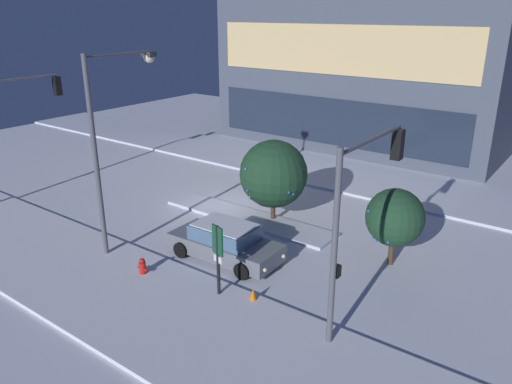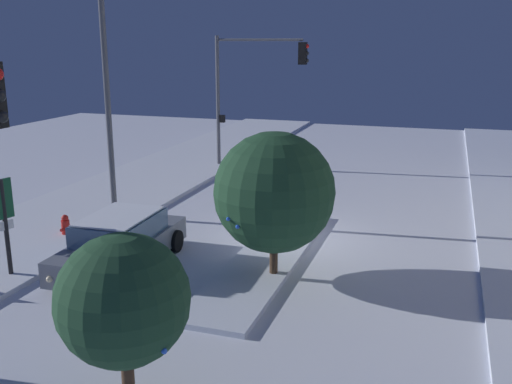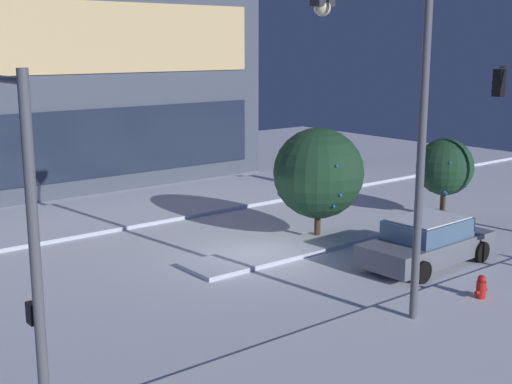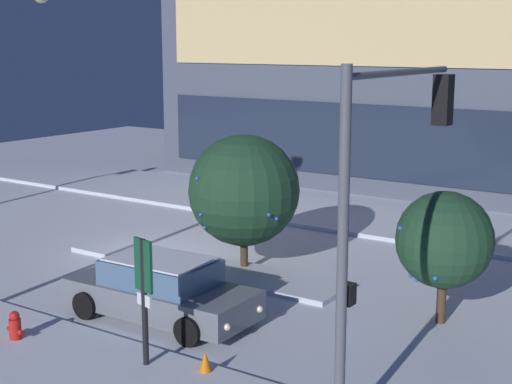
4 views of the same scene
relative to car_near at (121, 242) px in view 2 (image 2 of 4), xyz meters
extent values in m
plane|color=silver|center=(-3.74, 3.93, -0.71)|extent=(52.00, 52.00, 0.00)
cube|color=silver|center=(-3.74, -4.22, -0.64)|extent=(52.00, 5.20, 0.14)
cube|color=silver|center=(-1.73, 3.72, -0.64)|extent=(9.00, 1.80, 0.14)
cube|color=slate|center=(0.00, 0.00, -0.18)|extent=(4.68, 2.05, 0.66)
cube|color=slate|center=(0.00, 0.00, 0.43)|extent=(2.55, 1.80, 0.60)
cube|color=white|center=(0.00, 0.00, 0.76)|extent=(2.36, 1.68, 0.04)
sphere|color=#F9E5B2|center=(2.31, 0.72, -0.22)|extent=(0.16, 0.16, 0.16)
sphere|color=#F9E5B2|center=(2.35, -0.57, -0.22)|extent=(0.16, 0.16, 0.16)
cylinder|color=black|center=(1.49, 1.00, -0.38)|extent=(0.67, 0.24, 0.66)
cylinder|color=black|center=(1.55, -0.90, -0.38)|extent=(0.67, 0.24, 0.66)
cylinder|color=black|center=(-1.56, 0.90, -0.38)|extent=(0.67, 0.24, 0.66)
cylinder|color=black|center=(-1.50, -1.00, -0.38)|extent=(0.67, 0.24, 0.66)
sphere|color=black|center=(6.02, 1.88, 4.29)|extent=(0.20, 0.20, 0.20)
cylinder|color=#565960|center=(-13.19, -2.42, 2.46)|extent=(0.18, 0.18, 6.35)
cylinder|color=#565960|center=(-13.19, -0.31, 5.44)|extent=(0.12, 4.21, 0.12)
cube|color=black|center=(-13.19, 1.79, 4.84)|extent=(0.32, 0.36, 1.00)
sphere|color=red|center=(-13.19, 1.98, 5.16)|extent=(0.20, 0.20, 0.20)
sphere|color=black|center=(-13.19, 1.98, 4.84)|extent=(0.20, 0.20, 0.20)
sphere|color=black|center=(-13.19, 1.98, 4.52)|extent=(0.20, 0.20, 0.20)
cube|color=black|center=(-13.19, -2.20, 1.69)|extent=(0.20, 0.24, 0.36)
cylinder|color=#565960|center=(-4.03, -2.73, 3.29)|extent=(0.20, 0.20, 8.00)
cylinder|color=red|center=(-1.56, -2.98, -0.42)|extent=(0.26, 0.26, 0.59)
sphere|color=red|center=(-1.56, -2.98, -0.05)|extent=(0.22, 0.22, 0.22)
cylinder|color=red|center=(-1.74, -2.98, -0.39)|extent=(0.12, 0.10, 0.10)
cylinder|color=red|center=(-1.38, -2.98, -0.39)|extent=(0.12, 0.10, 0.10)
cylinder|color=black|center=(1.66, -2.35, 0.64)|extent=(0.12, 0.12, 2.71)
cube|color=#144C2D|center=(1.66, -2.35, 1.47)|extent=(0.55, 0.19, 1.05)
cube|color=white|center=(1.66, -2.35, 0.77)|extent=(0.44, 0.15, 0.24)
cylinder|color=#473323|center=(-0.61, 4.24, -0.21)|extent=(0.22, 0.22, 1.01)
sphere|color=#1E4228|center=(-0.61, 4.24, 1.64)|extent=(3.14, 3.14, 3.14)
sphere|color=blue|center=(-1.15, 2.83, 2.13)|extent=(0.10, 0.10, 0.10)
sphere|color=blue|center=(-1.06, 3.01, 0.74)|extent=(0.10, 0.10, 0.10)
sphere|color=blue|center=(-1.54, 5.26, 0.86)|extent=(0.10, 0.10, 0.10)
sphere|color=blue|center=(0.73, 3.49, 1.24)|extent=(0.10, 0.10, 0.10)
sphere|color=blue|center=(-1.00, 2.78, 1.16)|extent=(0.10, 0.10, 0.10)
sphere|color=blue|center=(0.80, 3.75, 1.10)|extent=(0.10, 0.10, 0.10)
cylinder|color=#473323|center=(5.54, 3.49, -0.19)|extent=(0.22, 0.22, 1.04)
sphere|color=#1E4228|center=(5.54, 3.49, 1.28)|extent=(2.24, 2.24, 2.24)
sphere|color=blue|center=(4.78, 2.72, 1.61)|extent=(0.10, 0.10, 0.10)
sphere|color=blue|center=(5.08, 3.03, 0.35)|extent=(0.10, 0.10, 0.10)
sphere|color=blue|center=(4.95, 3.01, 0.44)|extent=(0.10, 0.10, 0.10)
sphere|color=blue|center=(5.70, 2.58, 0.63)|extent=(0.10, 0.10, 0.10)
sphere|color=blue|center=(5.89, 4.40, 0.71)|extent=(0.10, 0.10, 0.10)
camera|label=1|loc=(11.64, -13.70, 8.75)|focal=34.91mm
camera|label=2|loc=(13.10, 8.32, 5.41)|focal=40.48mm
camera|label=3|loc=(-17.03, -12.77, 5.97)|focal=48.70mm
camera|label=4|loc=(11.42, -12.77, 5.73)|focal=53.12mm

